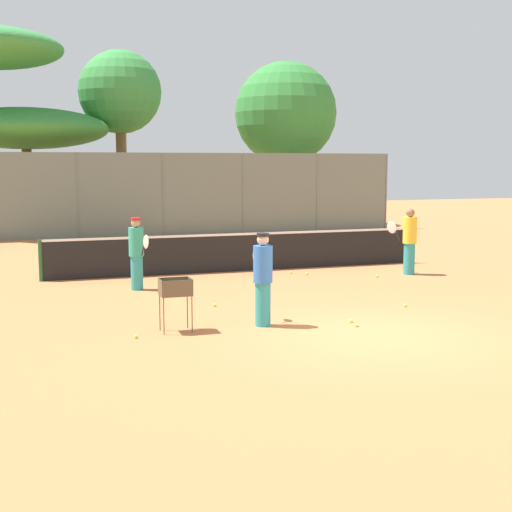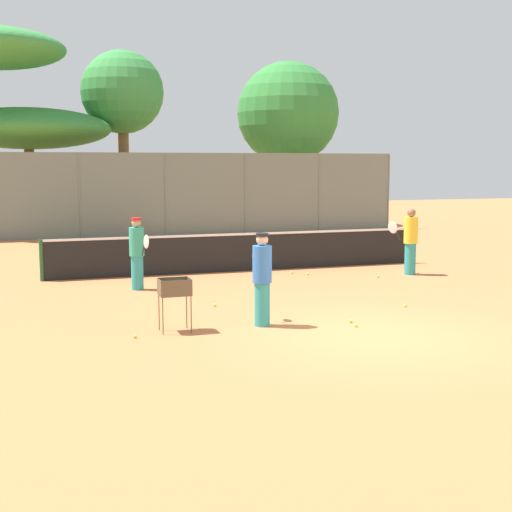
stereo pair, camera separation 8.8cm
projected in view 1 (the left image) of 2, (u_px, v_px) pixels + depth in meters
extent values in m
plane|color=#C67242|center=(374.00, 336.00, 12.48)|extent=(80.00, 80.00, 0.00)
cylinder|color=#26592D|center=(40.00, 261.00, 18.15)|extent=(0.10, 0.10, 1.07)
cylinder|color=#26592D|center=(405.00, 245.00, 21.53)|extent=(0.10, 0.10, 1.07)
cube|color=black|center=(238.00, 253.00, 19.85)|extent=(10.59, 0.01, 1.01)
cube|color=white|center=(238.00, 234.00, 19.78)|extent=(10.59, 0.02, 0.06)
cylinder|color=slate|center=(78.00, 196.00, 28.34)|extent=(0.08, 0.08, 3.43)
cylinder|color=slate|center=(163.00, 194.00, 29.45)|extent=(0.08, 0.08, 3.43)
cylinder|color=slate|center=(243.00, 193.00, 30.55)|extent=(0.08, 0.08, 3.43)
cylinder|color=slate|center=(317.00, 192.00, 31.66)|extent=(0.08, 0.08, 3.43)
cylinder|color=slate|center=(386.00, 191.00, 32.76)|extent=(0.08, 0.08, 3.43)
cube|color=slate|center=(163.00, 194.00, 29.45)|extent=(20.77, 0.01, 3.43)
cylinder|color=brown|center=(28.00, 191.00, 31.27)|extent=(0.43, 0.43, 3.59)
ellipsoid|color=#338438|center=(26.00, 129.00, 30.92)|extent=(7.13, 7.13, 1.78)
cylinder|color=brown|center=(285.00, 184.00, 34.90)|extent=(0.56, 0.56, 3.91)
sphere|color=#338438|center=(286.00, 113.00, 34.45)|extent=(4.92, 4.92, 4.92)
cylinder|color=brown|center=(122.00, 173.00, 32.86)|extent=(0.48, 0.48, 5.08)
sphere|color=#388E42|center=(120.00, 92.00, 32.39)|extent=(3.76, 3.76, 3.76)
cylinder|color=teal|center=(263.00, 304.00, 13.21)|extent=(0.29, 0.29, 0.82)
cylinder|color=blue|center=(263.00, 264.00, 13.11)|extent=(0.36, 0.36, 0.68)
sphere|color=#DBB28C|center=(263.00, 240.00, 13.05)|extent=(0.22, 0.22, 0.22)
cylinder|color=black|center=(263.00, 235.00, 13.04)|extent=(0.23, 0.23, 0.06)
cylinder|color=black|center=(258.00, 270.00, 13.47)|extent=(0.04, 0.15, 0.27)
ellipsoid|color=silver|center=(255.00, 258.00, 13.62)|extent=(0.05, 0.40, 0.43)
cylinder|color=teal|center=(137.00, 273.00, 16.97)|extent=(0.29, 0.29, 0.81)
cylinder|color=teal|center=(136.00, 242.00, 16.87)|extent=(0.36, 0.36, 0.68)
sphere|color=tan|center=(136.00, 223.00, 16.81)|extent=(0.22, 0.22, 0.22)
cylinder|color=red|center=(136.00, 219.00, 16.80)|extent=(0.23, 0.23, 0.06)
cylinder|color=black|center=(143.00, 250.00, 16.60)|extent=(0.07, 0.15, 0.27)
ellipsoid|color=silver|center=(146.00, 242.00, 16.42)|extent=(0.13, 0.39, 0.43)
cylinder|color=teal|center=(409.00, 259.00, 19.30)|extent=(0.30, 0.30, 0.85)
cylinder|color=yellow|center=(410.00, 230.00, 19.20)|extent=(0.37, 0.37, 0.71)
sphere|color=#8C6647|center=(410.00, 213.00, 19.14)|extent=(0.23, 0.23, 0.23)
cylinder|color=black|center=(398.00, 236.00, 19.45)|extent=(0.10, 0.14, 0.27)
ellipsoid|color=silver|center=(392.00, 227.00, 19.54)|extent=(0.24, 0.35, 0.43)
cylinder|color=brown|center=(164.00, 316.00, 12.52)|extent=(0.02, 0.02, 0.66)
cylinder|color=brown|center=(192.00, 314.00, 12.68)|extent=(0.02, 0.02, 0.66)
cylinder|color=brown|center=(160.00, 312.00, 12.86)|extent=(0.02, 0.02, 0.66)
cylinder|color=brown|center=(187.00, 310.00, 13.02)|extent=(0.02, 0.02, 0.66)
cube|color=brown|center=(176.00, 295.00, 12.73)|extent=(0.55, 0.40, 0.01)
cube|color=brown|center=(178.00, 289.00, 12.52)|extent=(0.55, 0.01, 0.30)
cube|color=brown|center=(173.00, 285.00, 12.90)|extent=(0.55, 0.01, 0.30)
cube|color=brown|center=(160.00, 288.00, 12.62)|extent=(0.01, 0.40, 0.30)
cube|color=brown|center=(190.00, 286.00, 12.80)|extent=(0.01, 0.40, 0.30)
sphere|color=#D1E54C|center=(173.00, 291.00, 12.63)|extent=(0.07, 0.07, 0.07)
sphere|color=#D1E54C|center=(175.00, 293.00, 12.71)|extent=(0.07, 0.07, 0.07)
sphere|color=#D1E54C|center=(168.00, 294.00, 12.60)|extent=(0.07, 0.07, 0.07)
sphere|color=#D1E54C|center=(185.00, 292.00, 12.78)|extent=(0.07, 0.07, 0.07)
sphere|color=#D1E54C|center=(165.00, 292.00, 12.76)|extent=(0.07, 0.07, 0.07)
sphere|color=#D1E54C|center=(184.00, 293.00, 12.71)|extent=(0.07, 0.07, 0.07)
sphere|color=#D1E54C|center=(169.00, 289.00, 12.77)|extent=(0.07, 0.07, 0.07)
sphere|color=#D1E54C|center=(187.00, 289.00, 12.75)|extent=(0.07, 0.07, 0.07)
sphere|color=#D1E54C|center=(162.00, 290.00, 12.70)|extent=(0.07, 0.07, 0.07)
sphere|color=#D1E54C|center=(168.00, 289.00, 12.80)|extent=(0.07, 0.07, 0.07)
sphere|color=#D1E54C|center=(165.00, 294.00, 12.61)|extent=(0.07, 0.07, 0.07)
sphere|color=#D1E54C|center=(357.00, 325.00, 13.16)|extent=(0.07, 0.07, 0.07)
sphere|color=#D1E54C|center=(377.00, 276.00, 18.84)|extent=(0.07, 0.07, 0.07)
sphere|color=#D1E54C|center=(215.00, 305.00, 15.03)|extent=(0.07, 0.07, 0.07)
sphere|color=#D1E54C|center=(291.00, 272.00, 19.48)|extent=(0.07, 0.07, 0.07)
sphere|color=#D1E54C|center=(307.00, 274.00, 19.25)|extent=(0.07, 0.07, 0.07)
sphere|color=#D1E54C|center=(405.00, 305.00, 14.99)|extent=(0.07, 0.07, 0.07)
sphere|color=#D1E54C|center=(351.00, 321.00, 13.53)|extent=(0.07, 0.07, 0.07)
sphere|color=#D1E54C|center=(136.00, 336.00, 12.31)|extent=(0.07, 0.07, 0.07)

